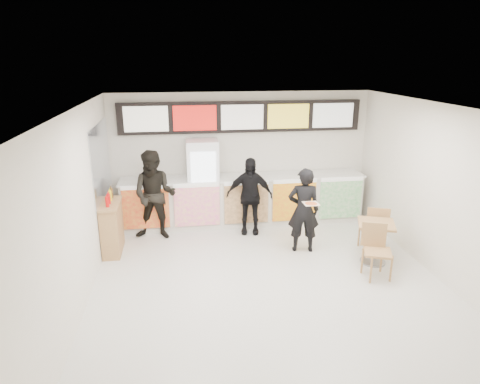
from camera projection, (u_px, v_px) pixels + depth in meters
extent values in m
plane|color=beige|center=(272.00, 291.00, 7.15)|extent=(7.00, 7.00, 0.00)
plane|color=white|center=(277.00, 110.00, 6.25)|extent=(7.00, 7.00, 0.00)
plane|color=silver|center=(241.00, 157.00, 10.00)|extent=(6.00, 0.00, 6.00)
plane|color=silver|center=(75.00, 216.00, 6.29)|extent=(0.00, 7.00, 7.00)
plane|color=silver|center=(450.00, 198.00, 7.11)|extent=(0.00, 7.00, 7.00)
cube|color=silver|center=(244.00, 201.00, 9.91)|extent=(5.50, 0.70, 1.10)
cube|color=silver|center=(244.00, 177.00, 9.74)|extent=(5.56, 0.76, 0.04)
cube|color=red|center=(146.00, 209.00, 9.23)|extent=(0.99, 0.02, 0.90)
cube|color=#E232A9|center=(197.00, 206.00, 9.38)|extent=(0.99, 0.02, 0.90)
cube|color=brown|center=(246.00, 204.00, 9.53)|extent=(0.99, 0.02, 0.90)
cube|color=yellow|center=(294.00, 202.00, 9.69)|extent=(0.99, 0.02, 0.90)
cube|color=green|center=(341.00, 199.00, 9.84)|extent=(0.99, 0.02, 0.90)
cube|color=black|center=(242.00, 117.00, 9.64)|extent=(5.50, 0.12, 0.70)
cube|color=white|center=(146.00, 119.00, 9.28)|extent=(0.95, 0.02, 0.55)
cube|color=red|center=(195.00, 118.00, 9.43)|extent=(0.95, 0.02, 0.55)
cube|color=silver|center=(242.00, 117.00, 9.57)|extent=(0.95, 0.02, 0.55)
cube|color=yellow|center=(288.00, 116.00, 9.72)|extent=(0.95, 0.02, 0.55)
cube|color=silver|center=(333.00, 115.00, 9.86)|extent=(0.95, 0.02, 0.55)
cube|color=white|center=(203.00, 184.00, 9.66)|extent=(0.70, 0.65, 2.00)
cube|color=white|center=(204.00, 186.00, 9.33)|extent=(0.54, 0.02, 1.50)
cylinder|color=#1A8418|center=(195.00, 212.00, 9.52)|extent=(0.07, 0.07, 0.22)
cylinder|color=#D54811|center=(201.00, 211.00, 9.54)|extent=(0.07, 0.07, 0.22)
cylinder|color=red|center=(208.00, 211.00, 9.56)|extent=(0.07, 0.07, 0.22)
cylinder|color=#1845B5|center=(214.00, 211.00, 9.58)|extent=(0.07, 0.07, 0.22)
cylinder|color=#D54811|center=(194.00, 195.00, 9.40)|extent=(0.07, 0.07, 0.22)
cylinder|color=red|center=(201.00, 195.00, 9.42)|extent=(0.07, 0.07, 0.22)
cylinder|color=#1845B5|center=(207.00, 195.00, 9.44)|extent=(0.07, 0.07, 0.22)
cylinder|color=#1A8418|center=(213.00, 194.00, 9.46)|extent=(0.07, 0.07, 0.22)
cylinder|color=red|center=(194.00, 179.00, 9.29)|extent=(0.07, 0.07, 0.22)
cylinder|color=#1845B5|center=(200.00, 178.00, 9.31)|extent=(0.07, 0.07, 0.22)
cylinder|color=#1A8418|center=(207.00, 178.00, 9.33)|extent=(0.07, 0.07, 0.22)
cylinder|color=#D54811|center=(213.00, 178.00, 9.35)|extent=(0.07, 0.07, 0.22)
cylinder|color=#1845B5|center=(193.00, 162.00, 9.17)|extent=(0.07, 0.07, 0.22)
cylinder|color=#1A8418|center=(200.00, 162.00, 9.19)|extent=(0.07, 0.07, 0.22)
cylinder|color=#D54811|center=(206.00, 161.00, 9.21)|extent=(0.07, 0.07, 0.22)
cylinder|color=red|center=(213.00, 161.00, 9.23)|extent=(0.07, 0.07, 0.22)
cube|color=#B2B7BF|center=(101.00, 161.00, 8.52)|extent=(0.01, 2.00, 1.50)
imported|color=black|center=(303.00, 210.00, 8.41)|extent=(0.69, 0.51, 1.71)
imported|color=black|center=(155.00, 195.00, 8.99)|extent=(1.07, 0.91, 1.92)
imported|color=black|center=(249.00, 196.00, 9.29)|extent=(1.06, 0.59, 1.71)
cube|color=beige|center=(311.00, 204.00, 7.90)|extent=(0.28, 0.28, 0.01)
cone|color=#CC7233|center=(311.00, 203.00, 7.89)|extent=(0.36, 0.36, 0.02)
cube|color=tan|center=(376.00, 224.00, 7.92)|extent=(0.83, 0.83, 0.04)
cylinder|color=gray|center=(374.00, 244.00, 8.04)|extent=(0.09, 0.09, 0.78)
cylinder|color=gray|center=(372.00, 261.00, 8.15)|extent=(0.47, 0.47, 0.03)
cube|color=tan|center=(378.00, 252.00, 7.46)|extent=(0.58, 0.58, 0.04)
cube|color=tan|center=(374.00, 235.00, 7.57)|extent=(0.42, 0.18, 0.45)
cube|color=tan|center=(372.00, 227.00, 8.56)|extent=(0.58, 0.58, 0.04)
cube|color=tan|center=(378.00, 219.00, 8.29)|extent=(0.42, 0.18, 0.45)
cube|color=tan|center=(112.00, 229.00, 8.46)|extent=(0.33, 0.88, 0.99)
cube|color=tan|center=(110.00, 204.00, 8.31)|extent=(0.37, 0.92, 0.04)
cylinder|color=red|center=(107.00, 202.00, 8.04)|extent=(0.07, 0.07, 0.20)
cylinder|color=red|center=(109.00, 199.00, 8.22)|extent=(0.07, 0.07, 0.20)
cylinder|color=yellow|center=(110.00, 196.00, 8.39)|extent=(0.07, 0.07, 0.20)
cylinder|color=brown|center=(111.00, 193.00, 8.56)|extent=(0.07, 0.07, 0.20)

